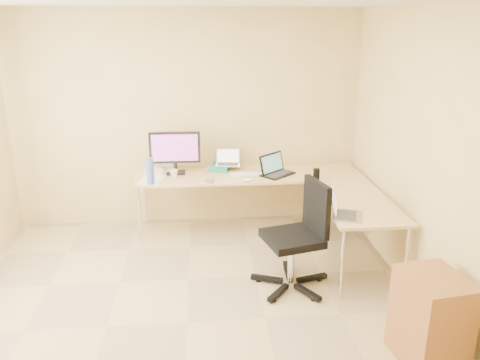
{
  "coord_description": "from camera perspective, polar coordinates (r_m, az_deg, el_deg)",
  "views": [
    {
      "loc": [
        0.14,
        -3.5,
        2.44
      ],
      "look_at": [
        0.55,
        1.1,
        0.9
      ],
      "focal_mm": 35.71,
      "sensor_mm": 36.0,
      "label": 1
    }
  ],
  "objects": [
    {
      "name": "white_box",
      "position": [
        5.69,
        -10.31,
        1.02
      ],
      "size": [
        0.23,
        0.2,
        0.07
      ],
      "primitive_type": "cube",
      "rotation": [
        0.0,
        0.0,
        0.37
      ],
      "color": "silver",
      "rests_on": "desk_main"
    },
    {
      "name": "desk_main",
      "position": [
        5.77,
        1.08,
        -2.65
      ],
      "size": [
        2.65,
        0.7,
        0.73
      ],
      "primitive_type": "cube",
      "color": "tan",
      "rests_on": "ground"
    },
    {
      "name": "papers",
      "position": [
        5.5,
        -10.48,
        0.05
      ],
      "size": [
        0.31,
        0.39,
        0.01
      ],
      "primitive_type": "cube",
      "rotation": [
        0.0,
        0.0,
        -0.24
      ],
      "color": "white",
      "rests_on": "desk_main"
    },
    {
      "name": "cabinet",
      "position": [
        3.91,
        21.8,
        -15.17
      ],
      "size": [
        0.47,
        0.56,
        0.7
      ],
      "primitive_type": "cube",
      "rotation": [
        0.0,
        0.0,
        0.14
      ],
      "color": "brown",
      "rests_on": "ground"
    },
    {
      "name": "floor",
      "position": [
        4.27,
        -6.33,
        -16.54
      ],
      "size": [
        4.5,
        4.5,
        0.0
      ],
      "primitive_type": "plane",
      "color": "tan",
      "rests_on": "ground"
    },
    {
      "name": "mouse",
      "position": [
        5.36,
        0.9,
        0.02
      ],
      "size": [
        0.12,
        0.09,
        0.04
      ],
      "primitive_type": "ellipsoid",
      "rotation": [
        0.0,
        0.0,
        -0.28
      ],
      "color": "white",
      "rests_on": "desk_main"
    },
    {
      "name": "water_bottle",
      "position": [
        5.32,
        -10.7,
        1.05
      ],
      "size": [
        0.11,
        0.11,
        0.3
      ],
      "primitive_type": "cylinder",
      "rotation": [
        0.0,
        0.0,
        -0.28
      ],
      "color": "#495EA2",
      "rests_on": "desk_main"
    },
    {
      "name": "desk_return",
      "position": [
        5.06,
        13.41,
        -6.28
      ],
      "size": [
        0.7,
        1.3,
        0.73
      ],
      "primitive_type": "cube",
      "color": "tan",
      "rests_on": "ground"
    },
    {
      "name": "office_chair",
      "position": [
        4.53,
        6.22,
        -7.04
      ],
      "size": [
        0.77,
        0.77,
        1.06
      ],
      "primitive_type": "cube",
      "rotation": [
        0.0,
        0.0,
        0.26
      ],
      "color": "black",
      "rests_on": "ground"
    },
    {
      "name": "monitor",
      "position": [
        5.62,
        -7.77,
        3.25
      ],
      "size": [
        0.59,
        0.19,
        0.51
      ],
      "primitive_type": "cube",
      "rotation": [
        0.0,
        0.0,
        -0.0
      ],
      "color": "black",
      "rests_on": "desk_main"
    },
    {
      "name": "book_stack",
      "position": [
        5.81,
        -2.39,
        1.55
      ],
      "size": [
        0.29,
        0.35,
        0.05
      ],
      "primitive_type": "cube",
      "rotation": [
        0.0,
        0.0,
        -0.26
      ],
      "color": "#157259",
      "rests_on": "desk_main"
    },
    {
      "name": "wall_back",
      "position": [
        5.86,
        -6.4,
        7.11
      ],
      "size": [
        4.5,
        0.0,
        4.5
      ],
      "primitive_type": "plane",
      "rotation": [
        1.57,
        0.0,
        0.0
      ],
      "color": "#DDBB7F",
      "rests_on": "ground"
    },
    {
      "name": "mug",
      "position": [
        5.54,
        -7.9,
        0.76
      ],
      "size": [
        0.11,
        0.11,
        0.09
      ],
      "primitive_type": "imported",
      "rotation": [
        0.0,
        0.0,
        0.19
      ],
      "color": "white",
      "rests_on": "desk_main"
    },
    {
      "name": "wall_right",
      "position": [
        4.17,
        23.18,
        1.05
      ],
      "size": [
        0.0,
        4.5,
        4.5
      ],
      "primitive_type": "plane",
      "rotation": [
        1.57,
        0.0,
        -1.57
      ],
      "color": "#DDBB7F",
      "rests_on": "ground"
    },
    {
      "name": "laptop_black",
      "position": [
        5.57,
        4.54,
        1.81
      ],
      "size": [
        0.48,
        0.47,
        0.24
      ],
      "primitive_type": "cube",
      "rotation": [
        0.0,
        0.0,
        0.73
      ],
      "color": "black",
      "rests_on": "desk_main"
    },
    {
      "name": "black_cup",
      "position": [
        5.48,
        9.11,
        0.7
      ],
      "size": [
        0.09,
        0.09,
        0.13
      ],
      "primitive_type": "cylinder",
      "rotation": [
        0.0,
        0.0,
        -0.27
      ],
      "color": "black",
      "rests_on": "desk_main"
    },
    {
      "name": "cd_stack",
      "position": [
        5.33,
        -3.61,
        -0.15
      ],
      "size": [
        0.11,
        0.11,
        0.03
      ],
      "primitive_type": "cylinder",
      "rotation": [
        0.0,
        0.0,
        -0.01
      ],
      "color": "silver",
      "rests_on": "desk_main"
    },
    {
      "name": "laptop_return",
      "position": [
        4.47,
        12.51,
        -2.86
      ],
      "size": [
        0.43,
        0.38,
        0.24
      ],
      "primitive_type": "cube",
      "rotation": [
        0.0,
        0.0,
        1.25
      ],
      "color": "#9C9DAA",
      "rests_on": "desk_return"
    },
    {
      "name": "laptop_center",
      "position": [
        5.77,
        -1.46,
        2.69
      ],
      "size": [
        0.31,
        0.25,
        0.19
      ],
      "primitive_type": "cube",
      "rotation": [
        0.0,
        0.0,
        -0.09
      ],
      "color": "silver",
      "rests_on": "desk_main"
    },
    {
      "name": "desk_fan",
      "position": [
        5.72,
        -8.54,
        2.24
      ],
      "size": [
        0.24,
        0.24,
        0.27
      ],
      "primitive_type": "cylinder",
      "rotation": [
        0.0,
        0.0,
        0.14
      ],
      "color": "silver",
      "rests_on": "desk_main"
    },
    {
      "name": "keyboard",
      "position": [
        5.59,
        0.76,
        0.73
      ],
      "size": [
        0.37,
        0.13,
        0.02
      ],
      "primitive_type": "cube",
      "rotation": [
        0.0,
        0.0,
        0.06
      ],
      "color": "white",
      "rests_on": "desk_main"
    }
  ]
}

